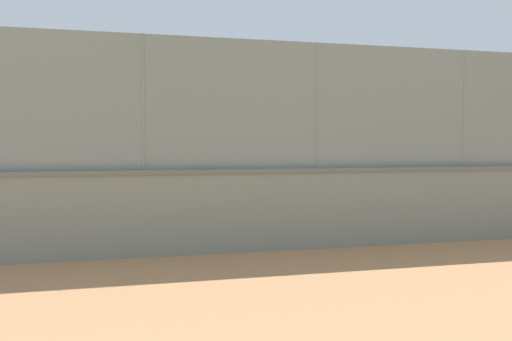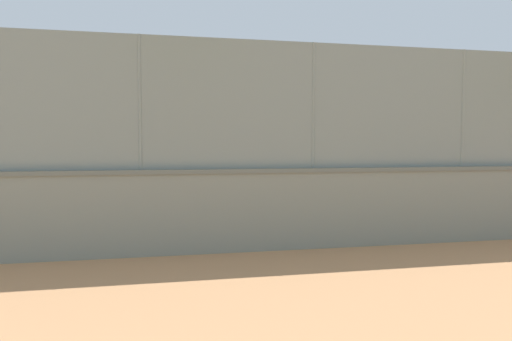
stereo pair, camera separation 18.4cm
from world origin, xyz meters
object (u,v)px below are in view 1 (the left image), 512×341
object	(u,v)px
player_crossing_court	(177,172)
sports_ball	(199,158)
player_baseline_waiting	(151,193)
player_at_service_line	(231,168)

from	to	relation	value
player_crossing_court	sports_ball	distance (m)	2.09
player_crossing_court	sports_ball	world-z (taller)	player_crossing_court
player_crossing_court	sports_ball	bearing A→B (deg)	106.70
player_baseline_waiting	player_at_service_line	distance (m)	9.90
player_crossing_court	player_baseline_waiting	world-z (taller)	player_crossing_court
player_crossing_court	player_baseline_waiting	size ratio (longest dim) A/B	1.15
sports_ball	player_at_service_line	bearing A→B (deg)	-111.52
player_baseline_waiting	sports_ball	xyz separation A→B (m)	(-1.60, -3.95, 0.73)
player_crossing_court	player_baseline_waiting	bearing A→B (deg)	80.12
player_at_service_line	sports_ball	world-z (taller)	player_at_service_line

